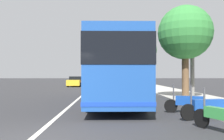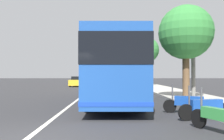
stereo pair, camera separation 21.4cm
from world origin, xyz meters
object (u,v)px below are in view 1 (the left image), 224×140
(motorcycle_far_end, at_px, (208,107))
(car_side_street, at_px, (76,82))
(motorcycle_mid_row, at_px, (190,102))
(car_oncoming, at_px, (111,79))
(coach_bus, at_px, (114,68))
(roadside_tree_mid_block, at_px, (185,33))
(car_behind_bus, at_px, (106,80))
(utility_pole, at_px, (192,55))
(roadside_tree_far_block, at_px, (144,50))

(motorcycle_far_end, xyz_separation_m, car_side_street, (24.96, 7.94, 0.20))
(motorcycle_mid_row, distance_m, car_oncoming, 38.83)
(coach_bus, height_order, car_oncoming, coach_bus)
(roadside_tree_mid_block, bearing_deg, car_side_street, 26.70)
(car_side_street, xyz_separation_m, roadside_tree_mid_block, (-18.52, -9.31, 3.63))
(coach_bus, xyz_separation_m, car_behind_bus, (24.79, 0.53, -1.34))
(car_oncoming, relative_size, car_side_street, 0.91)
(car_behind_bus, relative_size, utility_pole, 0.66)
(roadside_tree_far_block, height_order, utility_pole, roadside_tree_far_block)
(motorcycle_mid_row, distance_m, utility_pole, 7.04)
(coach_bus, distance_m, car_side_street, 19.69)
(utility_pole, bearing_deg, car_oncoming, 8.65)
(coach_bus, distance_m, utility_pole, 5.75)
(car_oncoming, xyz_separation_m, roadside_tree_far_block, (-15.01, -4.49, 4.46))
(motorcycle_mid_row, distance_m, roadside_tree_mid_block, 6.50)
(motorcycle_mid_row, xyz_separation_m, car_side_street, (23.54, 7.78, 0.21))
(roadside_tree_mid_block, bearing_deg, coach_bus, 96.83)
(coach_bus, distance_m, car_oncoming, 34.30)
(coach_bus, relative_size, motorcycle_far_end, 5.76)
(car_side_street, distance_m, utility_pole, 20.31)
(coach_bus, xyz_separation_m, roadside_tree_mid_block, (0.55, -4.57, 2.26))
(car_behind_bus, relative_size, car_side_street, 0.88)
(motorcycle_mid_row, xyz_separation_m, roadside_tree_far_block, (23.74, -1.91, 4.69))
(car_side_street, distance_m, roadside_tree_far_block, 10.68)
(coach_bus, relative_size, car_oncoming, 3.02)
(roadside_tree_mid_block, bearing_deg, car_behind_bus, 11.89)
(car_side_street, bearing_deg, roadside_tree_far_block, 94.76)
(roadside_tree_mid_block, distance_m, roadside_tree_far_block, 18.74)
(roadside_tree_mid_block, xyz_separation_m, utility_pole, (1.09, -0.86, -1.29))
(motorcycle_mid_row, distance_m, car_behind_bus, 29.48)
(car_oncoming, bearing_deg, roadside_tree_far_block, -162.23)
(motorcycle_mid_row, distance_m, roadside_tree_far_block, 24.27)
(car_side_street, xyz_separation_m, roadside_tree_far_block, (0.20, -9.69, 4.48))
(roadside_tree_far_block, bearing_deg, car_oncoming, 16.67)
(motorcycle_far_end, xyz_separation_m, roadside_tree_far_block, (25.16, -1.75, 4.68))
(roadside_tree_far_block, bearing_deg, car_behind_bus, 44.82)
(roadside_tree_mid_block, bearing_deg, motorcycle_far_end, 168.01)
(motorcycle_far_end, relative_size, roadside_tree_mid_block, 0.36)
(motorcycle_far_end, bearing_deg, car_oncoming, -98.67)
(car_behind_bus, bearing_deg, motorcycle_mid_row, -172.03)
(motorcycle_far_end, distance_m, roadside_tree_mid_block, 7.62)
(motorcycle_far_end, relative_size, car_behind_bus, 0.55)
(car_side_street, bearing_deg, utility_pole, 33.82)
(car_side_street, xyz_separation_m, utility_pole, (-17.43, -10.17, 2.34))
(coach_bus, bearing_deg, car_oncoming, -0.28)
(motorcycle_mid_row, bearing_deg, utility_pole, -94.62)
(motorcycle_mid_row, bearing_deg, roadside_tree_far_block, -77.92)
(roadside_tree_far_block, xyz_separation_m, utility_pole, (-17.63, -0.47, -2.14))
(roadside_tree_far_block, bearing_deg, coach_bus, 165.57)
(car_behind_bus, bearing_deg, motorcycle_far_end, -172.06)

